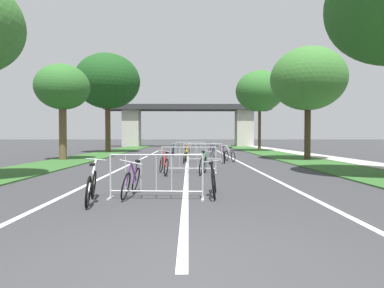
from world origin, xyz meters
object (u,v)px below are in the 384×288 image
object	(u,v)px
bicycle_blue_4	(212,151)
bicycle_silver_2	(230,155)
bicycle_red_5	(164,165)
crowd_barrier_nearest	(156,177)
crowd_barrier_third	(203,153)
bicycle_teal_8	(173,151)
tree_left_pine_far	(108,82)
crowd_barrier_second	(189,160)
tree_right_pine_near	(308,79)
bicycle_purple_10	(224,156)
bicycle_white_9	(91,186)
bicycle_green_6	(203,165)
bicycle_yellow_3	(185,157)
crowd_barrier_fourth	(191,149)
tree_left_maple_mid	(62,88)
bicycle_orange_1	(188,151)
bicycle_black_7	(214,181)
bicycle_purple_0	(132,181)
tree_right_oak_near	(260,91)

from	to	relation	value
bicycle_blue_4	bicycle_silver_2	bearing A→B (deg)	86.96
bicycle_silver_2	bicycle_red_5	size ratio (longest dim) A/B	0.98
crowd_barrier_nearest	crowd_barrier_third	distance (m)	10.65
bicycle_red_5	bicycle_teal_8	distance (m)	11.57
tree_left_pine_far	crowd_barrier_second	bearing A→B (deg)	-65.34
tree_right_pine_near	bicycle_purple_10	bearing A→B (deg)	-161.95
tree_right_pine_near	bicycle_white_9	xyz separation A→B (m)	(-9.40, -12.16, -4.57)
bicycle_silver_2	bicycle_green_6	xyz separation A→B (m)	(-1.83, -6.18, 0.02)
bicycle_yellow_3	bicycle_white_9	size ratio (longest dim) A/B	0.92
crowd_barrier_fourth	bicycle_purple_10	world-z (taller)	crowd_barrier_fourth
crowd_barrier_fourth	bicycle_teal_8	world-z (taller)	crowd_barrier_fourth
bicycle_teal_8	crowd_barrier_fourth	bearing A→B (deg)	153.51
bicycle_blue_4	crowd_barrier_second	bearing A→B (deg)	67.93
bicycle_yellow_3	bicycle_purple_10	world-z (taller)	bicycle_purple_10
bicycle_white_9	bicycle_green_6	bearing A→B (deg)	51.49
bicycle_yellow_3	bicycle_white_9	xyz separation A→B (m)	(-1.98, -10.44, 0.03)
tree_left_maple_mid	bicycle_orange_1	distance (m)	9.67
tree_left_pine_far	bicycle_black_7	xyz separation A→B (m)	(7.87, -20.69, -6.02)
tree_right_pine_near	bicycle_blue_4	distance (m)	8.03
bicycle_orange_1	bicycle_white_9	size ratio (longest dim) A/B	1.01
crowd_barrier_second	bicycle_purple_0	world-z (taller)	crowd_barrier_second
tree_left_pine_far	crowd_barrier_nearest	bearing A→B (deg)	-72.87
tree_right_oak_near	bicycle_white_9	size ratio (longest dim) A/B	4.59
crowd_barrier_third	bicycle_teal_8	size ratio (longest dim) A/B	1.35
tree_left_maple_mid	crowd_barrier_second	xyz separation A→B (m)	(7.66, -6.68, -3.89)
crowd_barrier_fourth	bicycle_silver_2	distance (m)	5.28
bicycle_black_7	bicycle_white_9	world-z (taller)	bicycle_white_9
bicycle_purple_0	bicycle_blue_4	bearing A→B (deg)	-98.53
bicycle_red_5	bicycle_green_6	size ratio (longest dim) A/B	1.05
crowd_barrier_second	crowd_barrier_third	size ratio (longest dim) A/B	1.00
crowd_barrier_fourth	bicycle_teal_8	xyz separation A→B (m)	(-1.32, 0.49, -0.15)
bicycle_red_5	bicycle_green_6	world-z (taller)	bicycle_red_5
crowd_barrier_nearest	crowd_barrier_fourth	world-z (taller)	same
bicycle_black_7	bicycle_white_9	xyz separation A→B (m)	(-2.77, -0.77, 0.01)
crowd_barrier_fourth	bicycle_blue_4	bearing A→B (deg)	-16.79
bicycle_purple_0	bicycle_purple_10	world-z (taller)	bicycle_purple_10
bicycle_green_6	bicycle_teal_8	size ratio (longest dim) A/B	0.97
tree_left_maple_mid	bicycle_orange_1	size ratio (longest dim) A/B	3.41
bicycle_silver_2	tree_right_pine_near	bearing A→B (deg)	-4.01
bicycle_silver_2	tree_left_pine_far	bearing A→B (deg)	120.98
bicycle_purple_0	bicycle_green_6	bearing A→B (deg)	-110.73
bicycle_purple_0	bicycle_teal_8	world-z (taller)	bicycle_teal_8
bicycle_purple_10	bicycle_blue_4	bearing A→B (deg)	-79.13
bicycle_black_7	bicycle_purple_10	xyz separation A→B (m)	(1.36, 9.67, 0.02)
bicycle_white_9	tree_right_pine_near	bearing A→B (deg)	41.31
bicycle_yellow_3	bicycle_blue_4	distance (m)	5.59
bicycle_red_5	bicycle_black_7	size ratio (longest dim) A/B	1.05
crowd_barrier_fourth	bicycle_green_6	distance (m)	10.96
crowd_barrier_second	crowd_barrier_fourth	world-z (taller)	same
crowd_barrier_second	bicycle_white_9	xyz separation A→B (m)	(-2.16, -5.65, -0.15)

